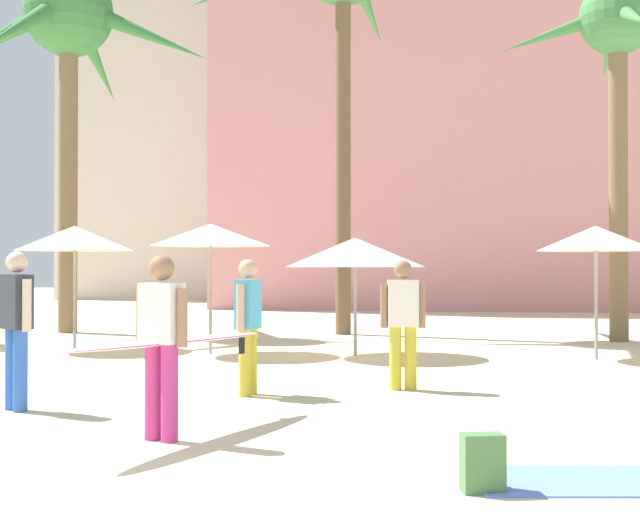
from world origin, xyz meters
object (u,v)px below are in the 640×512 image
Objects in this scene: person_far_right at (248,321)px; cafe_umbrella_1 at (355,252)px; palm_tree_far_left at (68,36)px; cafe_umbrella_2 at (596,239)px; person_mid_center at (16,323)px; cafe_umbrella_3 at (211,235)px; cafe_umbrella_0 at (75,238)px; beach_towel at (585,481)px; backpack at (482,464)px; person_far_left at (166,340)px; person_mid_left at (403,319)px; palm_tree_left at (618,48)px.

cafe_umbrella_1 is at bearing 88.92° from person_far_right.
cafe_umbrella_2 is (11.91, -4.52, -5.23)m from palm_tree_far_left.
cafe_umbrella_2 reaches higher than person_mid_center.
cafe_umbrella_2 is 6.97m from cafe_umbrella_3.
cafe_umbrella_0 is 1.44× the size of beach_towel.
person_mid_center is at bearing -138.29° from cafe_umbrella_2.
person_far_right is at bearing 18.12° from backpack.
cafe_umbrella_1 is 0.83× the size of person_far_left.
palm_tree_far_left is 13.77m from cafe_umbrella_2.
backpack is at bearing -52.40° from cafe_umbrella_0.
beach_towel is at bearing -99.67° from cafe_umbrella_2.
person_far_left is (-0.95, -7.80, -0.96)m from cafe_umbrella_1.
cafe_umbrella_3 is at bearing 179.56° from cafe_umbrella_1.
cafe_umbrella_3 is at bearing -8.32° from cafe_umbrella_0.
person_mid_center is (-7.38, -6.57, -1.13)m from cafe_umbrella_2.
cafe_umbrella_1 is 1.49× the size of person_mid_left.
person_mid_left is 0.95× the size of person_mid_center.
cafe_umbrella_2 is 1.31× the size of person_mid_center.
person_far_left is at bearing 47.52° from backpack.
beach_towel is 5.36m from person_far_right.
person_mid_center is (4.53, -11.09, -6.37)m from palm_tree_far_left.
palm_tree_left is at bearing -28.70° from backpack.
cafe_umbrella_1 is (-5.35, -3.92, -4.53)m from palm_tree_left.
palm_tree_far_left reaches higher than person_far_left.
palm_tree_far_left is at bearing 159.22° from cafe_umbrella_2.
person_far_left is (4.65, -8.24, -1.26)m from cafe_umbrella_0.
palm_tree_far_left is 13.39m from person_far_right.
palm_tree_far_left is 2.95× the size of person_far_left.
beach_towel is 0.94× the size of person_mid_center.
cafe_umbrella_3 is at bearing -42.53° from palm_tree_far_left.
cafe_umbrella_3 is at bearing 33.42° from person_mid_center.
cafe_umbrella_2 is 5.59× the size of backpack.
cafe_umbrella_1 is 6.08× the size of backpack.
cafe_umbrella_0 is 5.63m from cafe_umbrella_1.
backpack is 0.24× the size of person_far_right.
cafe_umbrella_3 is 8.12m from person_far_left.
cafe_umbrella_3 is 6.69m from person_mid_center.
palm_tree_far_left is 3.85× the size of cafe_umbrella_2.
cafe_umbrella_0 is 8.26m from person_mid_left.
cafe_umbrella_3 is 5.80× the size of backpack.
beach_towel is (10.38, -13.48, -7.35)m from palm_tree_far_left.
person_mid_center is (-2.18, 1.25, 0.06)m from person_far_left.
palm_tree_far_left is 18.35m from backpack.
cafe_umbrella_0 is 7.35m from person_far_right.
person_far_left is (-3.67, 1.13, 0.92)m from beach_towel.
beach_towel is at bearing -58.67° from cafe_umbrella_3.
person_far_left is 2.80m from person_far_right.
palm_tree_left is 4.41× the size of person_mid_center.
beach_towel is 6.39m from person_mid_center.
palm_tree_left is at bearing 174.42° from person_far_left.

